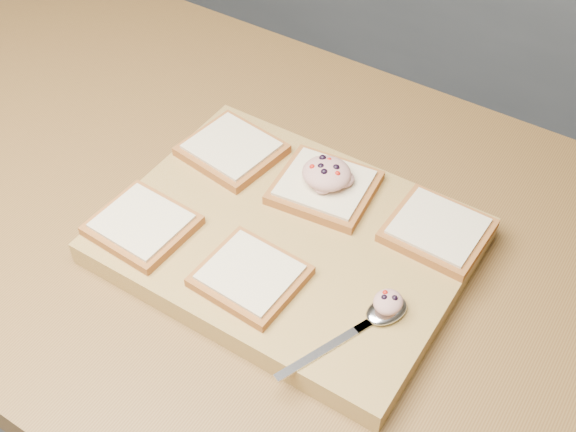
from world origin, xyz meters
name	(u,v)px	position (x,y,z in m)	size (l,w,h in m)	color
island_counter	(281,392)	(0.00, 0.00, 0.45)	(2.00, 0.80, 0.90)	slate
back_counter	(545,24)	(0.00, 1.43, 0.47)	(3.60, 0.62, 0.94)	slate
cutting_board	(288,241)	(0.03, -0.03, 0.92)	(0.45, 0.34, 0.04)	#A08044
bread_far_left	(232,149)	(-0.12, 0.06, 0.94)	(0.14, 0.13, 0.02)	#9D5C28
bread_far_center	(325,187)	(0.03, 0.06, 0.94)	(0.14, 0.13, 0.02)	#9D5C28
bread_far_right	(438,230)	(0.20, 0.07, 0.94)	(0.12, 0.11, 0.02)	#9D5C28
bread_near_left	(142,225)	(-0.13, -0.12, 0.94)	(0.12, 0.12, 0.02)	#9D5C28
bread_near_center	(250,276)	(0.04, -0.12, 0.94)	(0.12, 0.11, 0.02)	#9D5C28
tuna_salad_dollop	(327,173)	(0.04, 0.06, 0.97)	(0.07, 0.06, 0.03)	tan
spoon	(378,316)	(0.19, -0.09, 0.94)	(0.09, 0.18, 0.01)	silver
spoon_salad	(388,302)	(0.20, -0.07, 0.96)	(0.03, 0.04, 0.02)	tan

